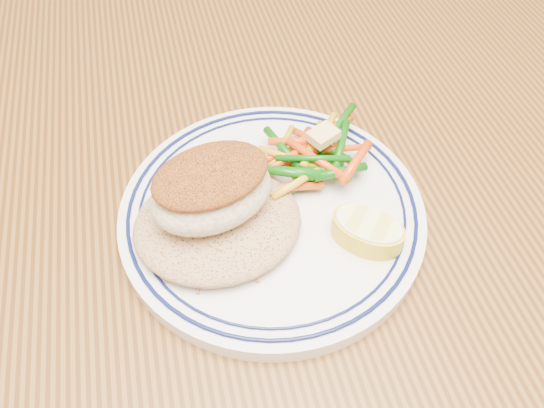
{
  "coord_description": "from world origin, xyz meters",
  "views": [
    {
      "loc": [
        -0.1,
        -0.28,
        1.1
      ],
      "look_at": [
        -0.04,
        -0.02,
        0.77
      ],
      "focal_mm": 35.0,
      "sensor_mm": 36.0,
      "label": 1
    }
  ],
  "objects": [
    {
      "name": "vegetable_pile",
      "position": [
        0.01,
        0.02,
        0.78
      ],
      "size": [
        0.11,
        0.09,
        0.03
      ],
      "color": "#CF3F0A",
      "rests_on": "plate"
    },
    {
      "name": "dining_table",
      "position": [
        0.0,
        0.0,
        0.65
      ],
      "size": [
        1.5,
        0.9,
        0.75
      ],
      "color": "#492A0E",
      "rests_on": "ground"
    },
    {
      "name": "plate",
      "position": [
        -0.04,
        -0.02,
        0.76
      ],
      "size": [
        0.25,
        0.25,
        0.02
      ],
      "color": "white",
      "rests_on": "dining_table"
    },
    {
      "name": "fish_fillet",
      "position": [
        -0.08,
        -0.02,
        0.81
      ],
      "size": [
        0.11,
        0.09,
        0.05
      ],
      "color": "beige",
      "rests_on": "rice_pilaf"
    },
    {
      "name": "lemon_wedge",
      "position": [
        0.02,
        -0.07,
        0.78
      ],
      "size": [
        0.07,
        0.07,
        0.02
      ],
      "color": "yellow",
      "rests_on": "plate"
    },
    {
      "name": "butter_pat",
      "position": [
        0.02,
        0.02,
        0.8
      ],
      "size": [
        0.03,
        0.03,
        0.01
      ],
      "primitive_type": "cube",
      "rotation": [
        0.0,
        0.0,
        0.47
      ],
      "color": "#E1CA6E",
      "rests_on": "vegetable_pile"
    },
    {
      "name": "rice_pilaf",
      "position": [
        -0.08,
        -0.03,
        0.78
      ],
      "size": [
        0.13,
        0.11,
        0.02
      ],
      "primitive_type": "ellipsoid",
      "color": "#9F784F",
      "rests_on": "plate"
    }
  ]
}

